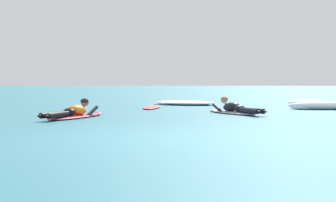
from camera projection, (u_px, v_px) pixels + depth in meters
The scene contains 7 objects.
ground_plane at pixel (199, 106), 17.64m from camera, with size 120.00×120.00×0.00m, color #2D6B7A.
surfer_near at pixel (74, 113), 11.91m from camera, with size 1.14×2.59×0.54m.
surfer_far at pixel (234, 109), 13.38m from camera, with size 1.78×2.29×0.54m.
drifting_surfboard at pixel (152, 107), 16.18m from camera, with size 0.66×2.27×0.16m.
whitewater_front at pixel (309, 103), 17.64m from camera, with size 1.54×0.71×0.23m.
whitewater_mid_left at pixel (185, 103), 18.10m from camera, with size 2.59×1.69×0.18m.
whitewater_mid_right at pixel (327, 106), 15.27m from camera, with size 2.54×0.74×0.28m.
Camera 1 is at (1.34, -7.60, 0.99)m, focal length 49.48 mm.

